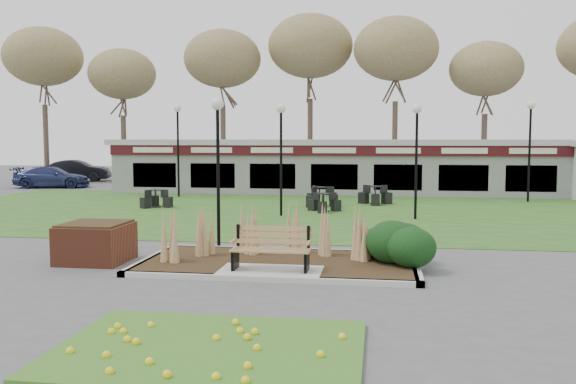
# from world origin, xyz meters

# --- Properties ---
(ground) EXTENTS (100.00, 100.00, 0.00)m
(ground) POSITION_xyz_m (0.00, 0.00, 0.00)
(ground) COLOR #515154
(ground) RESTS_ON ground
(lawn) EXTENTS (34.00, 16.00, 0.02)m
(lawn) POSITION_xyz_m (0.00, 12.00, 0.01)
(lawn) COLOR #24581C
(lawn) RESTS_ON ground
(flower_bed) EXTENTS (4.20, 3.00, 0.16)m
(flower_bed) POSITION_xyz_m (0.00, -4.60, 0.07)
(flower_bed) COLOR #366C1F
(flower_bed) RESTS_ON ground
(planting_bed) EXTENTS (6.75, 3.40, 1.27)m
(planting_bed) POSITION_xyz_m (1.27, 1.35, 0.37)
(planting_bed) COLOR black
(planting_bed) RESTS_ON ground
(park_bench) EXTENTS (1.70, 0.66, 0.93)m
(park_bench) POSITION_xyz_m (0.00, 0.25, 0.59)
(park_bench) COLOR #9C7546
(park_bench) RESTS_ON ground
(brick_planter) EXTENTS (1.50, 1.50, 0.95)m
(brick_planter) POSITION_xyz_m (-4.40, 1.00, 0.48)
(brick_planter) COLOR brown
(brick_planter) RESTS_ON ground
(food_pavilion) EXTENTS (24.60, 3.40, 2.90)m
(food_pavilion) POSITION_xyz_m (0.00, 19.96, 1.48)
(food_pavilion) COLOR gray
(food_pavilion) RESTS_ON ground
(tree_backdrop) EXTENTS (47.24, 5.24, 10.36)m
(tree_backdrop) POSITION_xyz_m (0.00, 28.00, 8.36)
(tree_backdrop) COLOR #47382B
(tree_backdrop) RESTS_ON ground
(lamp_post_near_left) EXTENTS (0.33, 0.33, 4.02)m
(lamp_post_near_left) POSITION_xyz_m (-1.96, 3.20, 2.93)
(lamp_post_near_left) COLOR black
(lamp_post_near_left) RESTS_ON ground
(lamp_post_mid_left) EXTENTS (0.35, 0.35, 4.25)m
(lamp_post_mid_left) POSITION_xyz_m (-1.40, 10.18, 3.10)
(lamp_post_mid_left) COLOR black
(lamp_post_mid_left) RESTS_ON ground
(lamp_post_mid_right) EXTENTS (0.35, 0.35, 4.19)m
(lamp_post_mid_right) POSITION_xyz_m (3.60, 9.93, 3.05)
(lamp_post_mid_right) COLOR black
(lamp_post_mid_right) RESTS_ON ground
(lamp_post_far_right) EXTENTS (0.39, 0.39, 4.67)m
(lamp_post_far_right) POSITION_xyz_m (9.13, 17.00, 3.41)
(lamp_post_far_right) COLOR black
(lamp_post_far_right) RESTS_ON ground
(lamp_post_far_left) EXTENTS (0.39, 0.39, 4.66)m
(lamp_post_far_left) POSITION_xyz_m (-7.75, 17.00, 3.40)
(lamp_post_far_left) COLOR black
(lamp_post_far_left) RESTS_ON ground
(bistro_set_a) EXTENTS (1.43, 1.58, 0.84)m
(bistro_set_a) POSITION_xyz_m (-0.28, 13.66, 0.30)
(bistro_set_a) COLOR black
(bistro_set_a) RESTS_ON ground
(bistro_set_b) EXTENTS (1.26, 1.39, 0.74)m
(bistro_set_b) POSITION_xyz_m (-7.15, 12.22, 0.27)
(bistro_set_b) COLOR black
(bistro_set_b) RESTS_ON ground
(bistro_set_c) EXTENTS (1.54, 1.35, 0.82)m
(bistro_set_c) POSITION_xyz_m (2.11, 14.81, 0.29)
(bistro_set_c) COLOR black
(bistro_set_c) RESTS_ON ground
(bistro_set_d) EXTENTS (1.38, 1.21, 0.73)m
(bistro_set_d) POSITION_xyz_m (0.09, 11.76, 0.26)
(bistro_set_d) COLOR black
(bistro_set_d) RESTS_ON ground
(car_silver) EXTENTS (5.08, 2.94, 1.62)m
(car_silver) POSITION_xyz_m (-12.15, 27.00, 0.81)
(car_silver) COLOR #A6A6AB
(car_silver) RESTS_ON ground
(car_black) EXTENTS (4.70, 2.62, 1.47)m
(car_black) POSITION_xyz_m (-18.48, 27.00, 0.73)
(car_black) COLOR black
(car_black) RESTS_ON ground
(car_blue) EXTENTS (4.65, 2.62, 1.27)m
(car_blue) POSITION_xyz_m (-17.20, 21.47, 0.64)
(car_blue) COLOR navy
(car_blue) RESTS_ON ground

